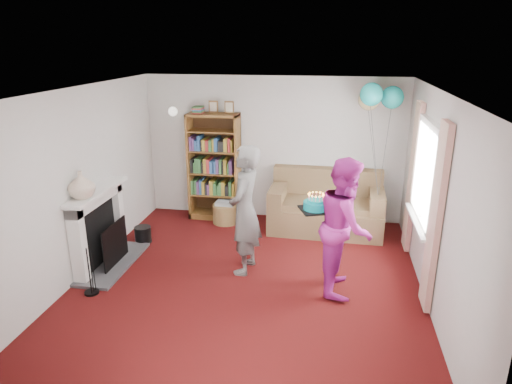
% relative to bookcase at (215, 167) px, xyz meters
% --- Properties ---
extents(ground, '(5.00, 5.00, 0.00)m').
position_rel_bookcase_xyz_m(ground, '(1.01, -2.30, -0.92)').
color(ground, '#350809').
rests_on(ground, ground).
extents(wall_back, '(4.50, 0.02, 2.50)m').
position_rel_bookcase_xyz_m(wall_back, '(1.01, 0.21, 0.33)').
color(wall_back, silver).
rests_on(wall_back, ground).
extents(wall_left, '(0.02, 5.00, 2.50)m').
position_rel_bookcase_xyz_m(wall_left, '(-1.25, -2.30, 0.33)').
color(wall_left, silver).
rests_on(wall_left, ground).
extents(wall_right, '(0.02, 5.00, 2.50)m').
position_rel_bookcase_xyz_m(wall_right, '(3.27, -2.30, 0.33)').
color(wall_right, silver).
rests_on(wall_right, ground).
extents(ceiling, '(4.50, 5.00, 0.01)m').
position_rel_bookcase_xyz_m(ceiling, '(1.01, -2.30, 1.58)').
color(ceiling, white).
rests_on(ceiling, wall_back).
extents(fireplace, '(0.55, 1.80, 1.12)m').
position_rel_bookcase_xyz_m(fireplace, '(-1.08, -2.11, -0.41)').
color(fireplace, '#3F3F42').
rests_on(fireplace, ground).
extents(window_bay, '(0.14, 2.02, 2.20)m').
position_rel_bookcase_xyz_m(window_bay, '(3.22, -1.70, 0.28)').
color(window_bay, white).
rests_on(window_bay, ground).
extents(wall_sconce, '(0.16, 0.23, 0.16)m').
position_rel_bookcase_xyz_m(wall_sconce, '(-0.74, 0.06, 0.96)').
color(wall_sconce, gold).
rests_on(wall_sconce, ground).
extents(bookcase, '(0.89, 0.42, 2.08)m').
position_rel_bookcase_xyz_m(bookcase, '(0.00, 0.00, 0.00)').
color(bookcase, '#472B14').
rests_on(bookcase, ground).
extents(sofa, '(1.86, 0.98, 0.98)m').
position_rel_bookcase_xyz_m(sofa, '(1.98, -0.23, -0.56)').
color(sofa, brown).
rests_on(sofa, ground).
extents(wicker_basket, '(0.45, 0.45, 0.39)m').
position_rel_bookcase_xyz_m(wicker_basket, '(0.24, -0.27, -0.74)').
color(wicker_basket, olive).
rests_on(wicker_basket, ground).
extents(person_striped, '(0.49, 0.69, 1.78)m').
position_rel_bookcase_xyz_m(person_striped, '(0.92, -1.93, -0.03)').
color(person_striped, black).
rests_on(person_striped, ground).
extents(person_magenta, '(0.67, 0.86, 1.74)m').
position_rel_bookcase_xyz_m(person_magenta, '(2.24, -2.20, -0.05)').
color(person_magenta, '#B1238C').
rests_on(person_magenta, ground).
extents(birthday_cake, '(0.37, 0.37, 0.22)m').
position_rel_bookcase_xyz_m(birthday_cake, '(1.86, -2.10, 0.16)').
color(birthday_cake, black).
rests_on(birthday_cake, ground).
extents(balloons, '(0.68, 0.73, 1.77)m').
position_rel_bookcase_xyz_m(balloons, '(2.68, -0.18, 1.30)').
color(balloons, '#3F3F3F').
rests_on(balloons, ground).
extents(mantel_vase, '(0.34, 0.34, 0.36)m').
position_rel_bookcase_xyz_m(mantel_vase, '(-1.11, -2.45, 0.38)').
color(mantel_vase, beige).
rests_on(mantel_vase, fireplace).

